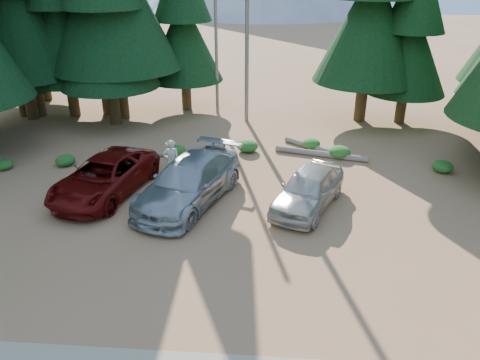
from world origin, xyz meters
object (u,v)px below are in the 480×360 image
at_px(log_right, 321,154).
at_px(frisbee_player, 171,161).
at_px(red_pickup, 105,177).
at_px(log_mid, 312,147).
at_px(silver_minivan_center, 189,182).
at_px(silver_minivan_right, 308,189).
at_px(log_left, 184,150).

bearing_deg(log_right, frisbee_player, -132.29).
distance_m(red_pickup, log_mid, 10.95).
bearing_deg(frisbee_player, silver_minivan_center, 109.03).
bearing_deg(red_pickup, log_mid, 46.07).
distance_m(silver_minivan_right, log_right, 5.57).
bearing_deg(silver_minivan_right, log_right, 103.15).
bearing_deg(red_pickup, log_left, 76.56).
distance_m(red_pickup, log_left, 5.51).
height_order(silver_minivan_right, log_mid, silver_minivan_right).
relative_size(silver_minivan_right, log_mid, 1.36).
distance_m(silver_minivan_right, frisbee_player, 5.92).
height_order(silver_minivan_center, log_right, silver_minivan_center).
bearing_deg(log_right, log_left, -164.87).
bearing_deg(log_right, silver_minivan_center, -122.44).
height_order(frisbee_player, log_mid, frisbee_player).
bearing_deg(frisbee_player, log_right, -170.35).
xyz_separation_m(frisbee_player, log_mid, (6.39, 5.37, -1.22)).
relative_size(red_pickup, log_mid, 1.67).
height_order(red_pickup, silver_minivan_center, silver_minivan_center).
bearing_deg(log_left, log_mid, -21.92).
relative_size(red_pickup, silver_minivan_right, 1.23).
xyz_separation_m(log_mid, log_right, (0.38, -1.03, 0.01)).
xyz_separation_m(silver_minivan_right, log_left, (-6.13, 5.42, -0.66)).
bearing_deg(frisbee_player, log_left, -108.58).
bearing_deg(silver_minivan_center, red_pickup, -167.70).
bearing_deg(silver_minivan_center, silver_minivan_right, 18.56).
bearing_deg(red_pickup, silver_minivan_center, 6.11).
xyz_separation_m(red_pickup, log_left, (2.45, 4.89, -0.66)).
height_order(silver_minivan_right, frisbee_player, frisbee_player).
relative_size(silver_minivan_center, log_left, 1.58).
relative_size(red_pickup, frisbee_player, 2.96).
height_order(frisbee_player, log_left, frisbee_player).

